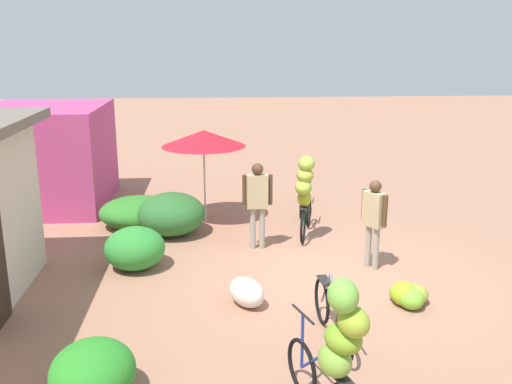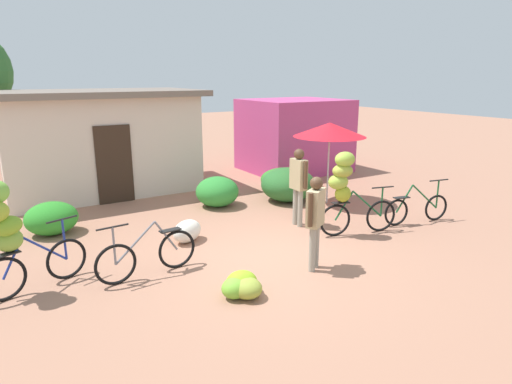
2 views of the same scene
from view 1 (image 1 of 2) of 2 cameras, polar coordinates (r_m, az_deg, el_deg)
ground_plane at (r=10.18m, az=8.08°, el=-8.19°), size 60.00×60.00×0.00m
shop_pink at (r=14.82m, az=-20.03°, el=3.38°), size 3.20×2.80×2.42m
hedge_bush_front_left at (r=7.07m, az=-15.92°, el=-16.80°), size 1.05×0.97×0.68m
hedge_bush_front_right at (r=10.46m, az=-11.95°, el=-5.49°), size 1.08×1.07×0.75m
hedge_bush_mid at (r=12.08m, az=-8.40°, el=-2.18°), size 1.41×1.40×0.88m
hedge_bush_by_door at (r=12.69m, az=-11.64°, el=-1.98°), size 1.44×1.67×0.67m
market_umbrella at (r=12.44m, az=-5.23°, el=5.33°), size 1.82×1.82×2.07m
bicycle_leftmost at (r=6.01m, az=8.11°, el=-14.87°), size 1.56×0.69×1.79m
bicycle_near_pile at (r=7.99m, az=7.62°, el=-12.14°), size 1.73×0.23×0.97m
bicycle_center_loaded at (r=11.52m, az=4.91°, el=0.25°), size 1.68×0.59×1.75m
bicycle_by_shop at (r=13.57m, az=4.65°, el=-0.56°), size 1.65×0.39×0.96m
banana_pile_on_ground at (r=9.29m, az=14.85°, el=-9.88°), size 0.71×0.73×0.36m
produce_sack at (r=8.94m, az=-0.94°, el=-9.92°), size 0.83×0.74×0.44m
person_vendor at (r=10.27m, az=11.64°, el=-2.27°), size 0.51×0.38×1.62m
person_bystander at (r=10.98m, az=0.15°, el=-0.48°), size 0.22×0.58×1.70m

